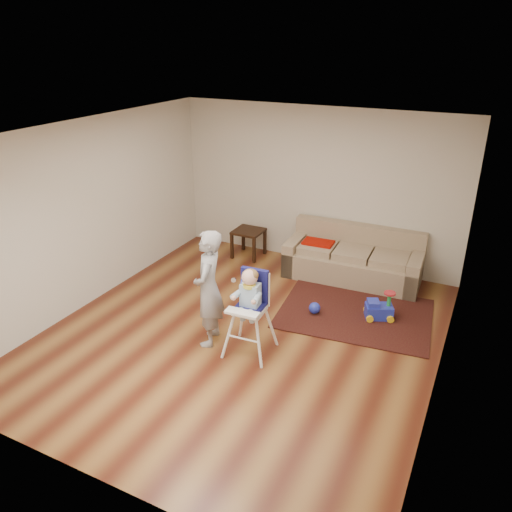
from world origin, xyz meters
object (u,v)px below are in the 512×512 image
at_px(sofa, 353,255).
at_px(ride_on_toy, 380,305).
at_px(high_chair, 250,313).
at_px(adult, 209,289).
at_px(side_table, 249,243).
at_px(toy_ball, 315,308).

distance_m(sofa, ride_on_toy, 1.32).
height_order(sofa, high_chair, high_chair).
xyz_separation_m(sofa, adult, (-1.15, -2.64, 0.36)).
relative_size(side_table, ride_on_toy, 1.23).
bearing_deg(toy_ball, side_table, 141.51).
xyz_separation_m(side_table, high_chair, (1.39, -2.68, 0.31)).
height_order(toy_ball, high_chair, high_chair).
relative_size(toy_ball, adult, 0.11).
height_order(sofa, adult, adult).
bearing_deg(toy_ball, adult, -128.33).
bearing_deg(high_chair, sofa, 74.31).
relative_size(side_table, toy_ball, 3.02).
xyz_separation_m(ride_on_toy, high_chair, (-1.29, -1.53, 0.34)).
bearing_deg(ride_on_toy, adult, -164.04).
xyz_separation_m(side_table, ride_on_toy, (2.68, -1.15, -0.03)).
relative_size(sofa, ride_on_toy, 5.39).
bearing_deg(side_table, adult, -73.24).
xyz_separation_m(sofa, side_table, (-1.96, 0.06, -0.17)).
distance_m(side_table, ride_on_toy, 2.91).
bearing_deg(sofa, adult, -116.02).
bearing_deg(sofa, toy_ball, -98.72).
bearing_deg(side_table, sofa, -1.80).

